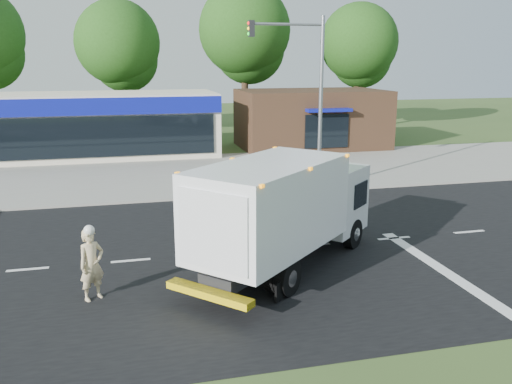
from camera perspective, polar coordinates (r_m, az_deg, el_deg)
ground at (r=18.43m, az=6.01°, el=-5.62°), size 120.00×120.00×0.00m
road_asphalt at (r=18.43m, az=6.01°, el=-5.61°), size 60.00×14.00×0.02m
sidewalk at (r=25.95m, az=-0.11°, el=0.35°), size 60.00×2.40×0.12m
parking_apron at (r=31.50m, az=-2.63°, el=2.65°), size 60.00×9.00×0.02m
lane_markings at (r=17.75m, az=11.63°, el=-6.55°), size 55.20×7.00×0.01m
ems_box_truck at (r=15.80m, az=2.99°, el=-1.49°), size 7.16×6.90×3.37m
emergency_worker at (r=14.69m, az=-16.92°, el=-7.21°), size 0.84×0.77×2.03m
retail_strip_mall at (r=36.59m, az=-18.62°, el=6.69°), size 18.00×6.20×4.00m
brown_storefront at (r=38.77m, az=5.85°, el=7.68°), size 10.00×6.70×4.00m
traffic_signal_pole at (r=25.36m, az=5.48°, el=11.09°), size 3.51×0.25×8.00m
background_trees at (r=44.79m, az=-7.54°, el=15.35°), size 36.77×7.39×12.10m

